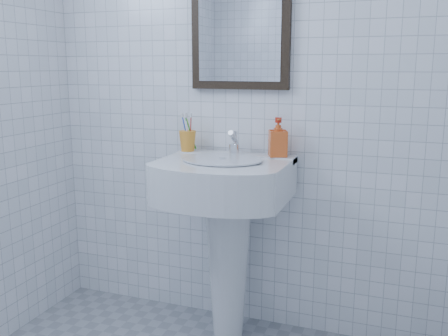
% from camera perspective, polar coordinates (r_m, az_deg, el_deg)
% --- Properties ---
extents(wall_back, '(2.20, 0.02, 2.50)m').
position_cam_1_polar(wall_back, '(2.52, 3.20, 9.20)').
color(wall_back, white).
rests_on(wall_back, ground).
extents(washbasin, '(0.61, 0.44, 0.93)m').
position_cam_1_polar(washbasin, '(2.44, 0.28, -5.77)').
color(washbasin, white).
rests_on(washbasin, ground).
extents(faucet, '(0.05, 0.11, 0.13)m').
position_cam_1_polar(faucet, '(2.46, 1.16, 2.71)').
color(faucet, silver).
rests_on(faucet, washbasin).
extents(toothbrush_cup, '(0.09, 0.09, 0.10)m').
position_cam_1_polar(toothbrush_cup, '(2.57, -4.18, 3.10)').
color(toothbrush_cup, orange).
rests_on(toothbrush_cup, washbasin).
extents(soap_dispenser, '(0.11, 0.11, 0.19)m').
position_cam_1_polar(soap_dispenser, '(2.42, 6.19, 3.52)').
color(soap_dispenser, '#E53F16').
rests_on(soap_dispenser, washbasin).
extents(wall_mirror, '(0.50, 0.04, 0.62)m').
position_cam_1_polar(wall_mirror, '(2.52, 1.85, 16.04)').
color(wall_mirror, black).
rests_on(wall_mirror, wall_back).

